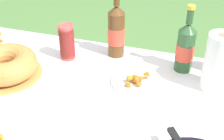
% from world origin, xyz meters
% --- Properties ---
extents(garden_table, '(1.58, 1.06, 0.67)m').
position_xyz_m(garden_table, '(0.00, 0.00, 0.61)').
color(garden_table, brown).
rests_on(garden_table, ground_plane).
extents(tablecloth, '(1.59, 1.07, 0.10)m').
position_xyz_m(tablecloth, '(0.00, 0.00, 0.66)').
color(tablecloth, white).
rests_on(tablecloth, garden_table).
extents(bundt_cake, '(0.31, 0.31, 0.11)m').
position_xyz_m(bundt_cake, '(-0.29, 0.13, 0.73)').
color(bundt_cake, tan).
rests_on(bundt_cake, tablecloth).
extents(cup_stack, '(0.07, 0.07, 0.18)m').
position_xyz_m(cup_stack, '(-0.09, 0.34, 0.76)').
color(cup_stack, '#E04C47').
rests_on(cup_stack, tablecloth).
extents(cider_bottle_green, '(0.08, 0.08, 0.31)m').
position_xyz_m(cider_bottle_green, '(0.45, 0.41, 0.79)').
color(cider_bottle_green, '#2D562D').
rests_on(cider_bottle_green, tablecloth).
extents(cider_bottle_amber, '(0.08, 0.08, 0.34)m').
position_xyz_m(cider_bottle_amber, '(0.12, 0.44, 0.80)').
color(cider_bottle_amber, brown).
rests_on(cider_bottle_amber, tablecloth).
extents(snack_plate_near, '(0.22, 0.22, 0.06)m').
position_xyz_m(snack_plate_near, '(0.28, 0.24, 0.69)').
color(snack_plate_near, white).
rests_on(snack_plate_near, tablecloth).
extents(paper_towel_roll, '(0.11, 0.11, 0.25)m').
position_xyz_m(paper_towel_roll, '(0.59, 0.30, 0.80)').
color(paper_towel_roll, white).
rests_on(paper_towel_roll, tablecloth).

